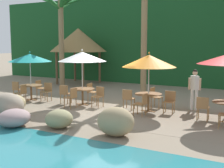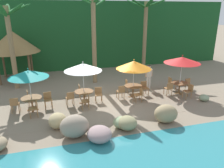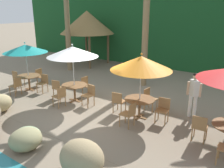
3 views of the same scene
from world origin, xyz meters
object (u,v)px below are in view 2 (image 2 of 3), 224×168
Objects in this scene: waiter_in_white at (149,75)px; chair_white_seaward at (98,93)px; chair_white_right at (87,100)px; palm_tree_nearest at (9,31)px; chair_teal_left at (15,104)px; umbrella_white at (83,67)px; chair_teal_seaward at (48,99)px; chair_orange_right at (139,94)px; chair_teal_inland at (30,96)px; umbrella_red at (182,60)px; dining_table_red at (180,85)px; palm_tree_second at (93,26)px; umbrella_orange at (134,65)px; palm_tree_third at (145,22)px; chair_teal_right at (35,107)px; chair_white_left at (70,98)px; chair_red_left at (169,88)px; dining_table_teal at (32,100)px; chair_orange_left at (121,91)px; chair_red_inland at (171,82)px; chair_orange_seaward at (144,87)px; dining_table_white at (84,93)px; chair_white_inland at (81,90)px; dining_table_orange at (133,87)px; umbrella_teal at (28,74)px; chair_red_seaward at (189,84)px; chair_orange_inland at (128,85)px; chair_red_right at (189,90)px; palapa_hut at (13,42)px.

chair_white_seaward is at bearing -161.16° from waiter_in_white.
palm_tree_nearest is (-4.13, 4.72, 3.39)m from chair_white_right.
umbrella_white is (3.73, 0.30, 1.66)m from chair_teal_left.
chair_orange_right is at bearing -7.45° from chair_teal_seaward.
umbrella_red is at bearing -4.83° from chair_teal_inland.
dining_table_red is 0.17× the size of palm_tree_second.
palm_tree_third is at bearing 60.62° from umbrella_orange.
chair_teal_left is 1.29m from chair_teal_right.
chair_white_left is 5.81m from palm_tree_second.
chair_red_left is at bearing -6.24° from chair_teal_inland.
dining_table_teal is 6.81m from palm_tree_second.
chair_orange_left and chair_red_inland have the same top height.
chair_white_seaward is (3.73, 0.20, -0.10)m from dining_table_teal.
chair_orange_seaward is at bearing 11.63° from umbrella_orange.
chair_white_right is at bearing -106.67° from palm_tree_second.
chair_teal_seaward is 1.00× the size of chair_white_seaward.
chair_orange_left is at bearing -124.94° from palm_tree_third.
chair_teal_left is at bearing 171.51° from chair_white_right.
dining_table_white is 3.96m from chair_orange_seaward.
umbrella_orange reaches higher than dining_table_teal.
palm_tree_nearest is (-4.96, 3.88, 3.39)m from chair_white_seaward.
chair_teal_seaward is at bearing 177.86° from chair_red_left.
dining_table_teal is at bearing -159.21° from chair_white_inland.
chair_white_seaward is 0.79× the size of dining_table_red.
chair_teal_right is at bearing -158.60° from dining_table_white.
chair_red_inland is at bearing 14.21° from chair_white_right.
waiter_in_white reaches higher than chair_teal_left.
chair_red_left is (2.26, -0.44, -0.10)m from dining_table_orange.
umbrella_white reaches higher than chair_orange_seaward.
chair_orange_left is at bearing 2.55° from umbrella_teal.
chair_red_seaward is at bearing -18.90° from palm_tree_nearest.
chair_red_left is (8.24, -0.08, -0.10)m from dining_table_teal.
chair_white_seaward is 2.43m from chair_orange_right.
palm_tree_nearest reaches higher than chair_white_right.
chair_teal_right is at bearing -121.62° from chair_teal_seaward.
chair_orange_inland is 3.82m from chair_red_right.
chair_orange_inland is (5.75, 2.05, 0.00)m from chair_teal_right.
chair_teal_seaward is at bearing 13.31° from umbrella_teal.
umbrella_teal is 0.98× the size of umbrella_orange.
chair_teal_right is 1.00× the size of chair_white_left.
chair_teal_right is 6.14m from palm_tree_nearest.
chair_red_inland is (2.92, 1.39, 0.00)m from chair_orange_right.
chair_orange_inland is at bearing 19.62° from chair_teal_right.
chair_white_left is 1.00× the size of chair_red_seaward.
chair_red_right is (3.25, -2.01, 0.00)m from chair_orange_inland.
chair_teal_seaward is 0.34× the size of umbrella_red.
umbrella_red is (8.89, 0.89, 1.73)m from chair_teal_right.
chair_teal_inland is 1.71m from chair_teal_right.
palapa_hut is at bearing 138.33° from chair_orange_right.
umbrella_white is at bearing -164.56° from waiter_in_white.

